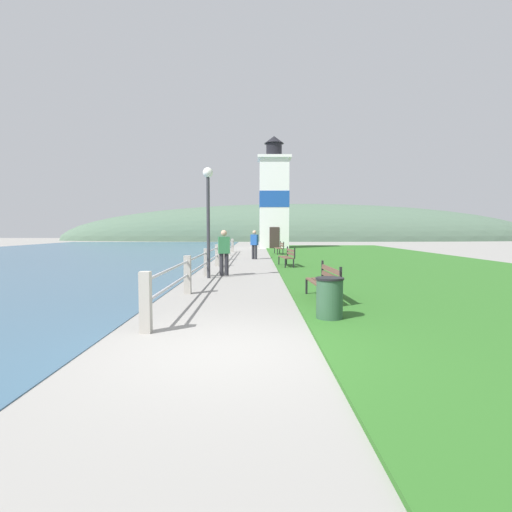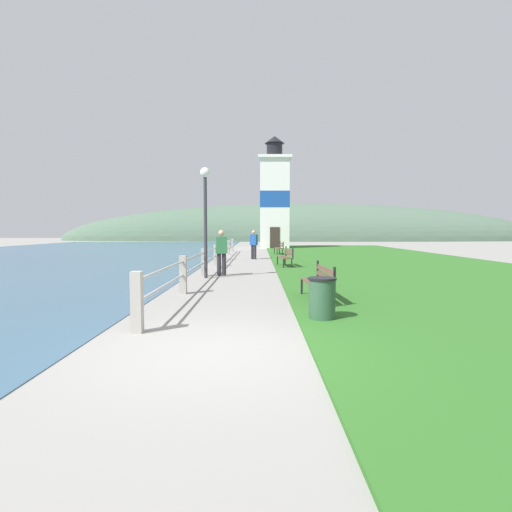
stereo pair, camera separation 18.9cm
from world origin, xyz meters
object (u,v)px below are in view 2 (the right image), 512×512
at_px(trash_bin, 322,299).
at_px(person_by_railing, 254,244).
at_px(lighthouse, 274,199).
at_px(park_bench_near, 319,280).
at_px(person_strolling, 221,251).
at_px(lamp_post, 205,202).
at_px(park_bench_midway, 286,256).
at_px(park_bench_far, 280,247).

bearing_deg(trash_bin, person_by_railing, 95.27).
bearing_deg(lighthouse, park_bench_near, -90.08).
relative_size(person_strolling, trash_bin, 2.07).
relative_size(lighthouse, lamp_post, 2.65).
bearing_deg(lighthouse, park_bench_midway, -90.61).
bearing_deg(lamp_post, park_bench_far, 75.85).
relative_size(park_bench_far, lamp_post, 0.43).
height_order(park_bench_near, person_strolling, person_strolling).
relative_size(park_bench_near, trash_bin, 2.24).
relative_size(park_bench_near, lamp_post, 0.48).
bearing_deg(person_strolling, park_bench_midway, -50.86).
bearing_deg(person_by_railing, person_strolling, -159.26).
relative_size(park_bench_midway, park_bench_far, 1.03).
distance_m(park_bench_midway, lamp_post, 5.68).
relative_size(person_by_railing, lamp_post, 0.43).
distance_m(park_bench_far, lamp_post, 14.00).
distance_m(lighthouse, person_by_railing, 14.76).
xyz_separation_m(park_bench_far, lamp_post, (-3.38, -13.40, 2.20)).
height_order(person_strolling, person_by_railing, person_strolling).
xyz_separation_m(park_bench_midway, park_bench_far, (0.18, 9.25, -0.00)).
bearing_deg(person_by_railing, park_bench_near, -144.78).
xyz_separation_m(park_bench_midway, person_by_railing, (-1.57, 5.18, 0.39)).
bearing_deg(park_bench_midway, lamp_post, 46.00).
bearing_deg(person_strolling, lamp_post, 134.46).
relative_size(park_bench_midway, person_by_railing, 1.03).
bearing_deg(lamp_post, person_strolling, 56.85).
xyz_separation_m(person_by_railing, trash_bin, (1.49, -16.17, -0.51)).
xyz_separation_m(park_bench_midway, lamp_post, (-3.19, -4.16, 2.20)).
bearing_deg(person_strolling, park_bench_near, -165.22).
height_order(park_bench_midway, person_strolling, person_strolling).
height_order(park_bench_near, trash_bin, park_bench_near).
bearing_deg(lamp_post, lighthouse, 81.76).
height_order(park_bench_midway, trash_bin, park_bench_midway).
relative_size(park_bench_near, park_bench_midway, 1.06).
distance_m(park_bench_near, park_bench_far, 18.23).
distance_m(lighthouse, person_strolling, 23.23).
xyz_separation_m(park_bench_near, trash_bin, (-0.25, -2.01, -0.12)).
relative_size(park_bench_far, lighthouse, 0.16).
height_order(park_bench_midway, person_by_railing, person_by_railing).
bearing_deg(park_bench_far, lighthouse, -94.46).
bearing_deg(park_bench_near, person_strolling, -65.88).
xyz_separation_m(trash_bin, lamp_post, (-3.11, 6.83, 2.31)).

